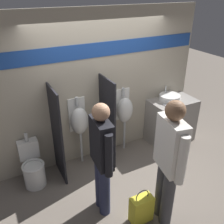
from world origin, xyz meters
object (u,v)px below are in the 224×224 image
object	(u,v)px
sink_basin	(170,97)
urinal_far	(125,110)
person_with_lanyard	(169,160)
cell_phone	(166,105)
person_in_vest	(102,156)
shopping_bag	(141,209)
urinal_near_counter	(79,121)
toilet	(33,168)

from	to	relation	value
sink_basin	urinal_far	xyz separation A→B (m)	(-0.98, 0.11, -0.11)
urinal_far	person_with_lanyard	size ratio (longest dim) A/B	0.70
cell_phone	person_in_vest	size ratio (longest dim) A/B	0.08
shopping_bag	urinal_near_counter	bearing A→B (deg)	98.54
urinal_near_counter	shopping_bag	distance (m)	1.78
sink_basin	toilet	distance (m)	2.89
person_with_lanyard	shopping_bag	world-z (taller)	person_with_lanyard
urinal_near_counter	toilet	bearing A→B (deg)	-169.48
sink_basin	urinal_near_counter	size ratio (longest dim) A/B	0.33
cell_phone	shopping_bag	world-z (taller)	cell_phone
person_in_vest	toilet	bearing A→B (deg)	42.02
urinal_far	shopping_bag	size ratio (longest dim) A/B	2.33
sink_basin	shopping_bag	bearing A→B (deg)	-137.19
shopping_bag	cell_phone	bearing A→B (deg)	43.69
toilet	person_with_lanyard	size ratio (longest dim) A/B	0.47
urinal_far	toilet	bearing A→B (deg)	-174.69
cell_phone	urinal_far	distance (m)	0.80
cell_phone	sink_basin	bearing A→B (deg)	36.86
shopping_bag	person_with_lanyard	bearing A→B (deg)	-18.04
sink_basin	urinal_near_counter	bearing A→B (deg)	176.58
sink_basin	shopping_bag	distance (m)	2.37
urinal_near_counter	shopping_bag	xyz separation A→B (m)	(0.25, -1.64, -0.65)
sink_basin	toilet	size ratio (longest dim) A/B	0.49
sink_basin	cell_phone	distance (m)	0.30
urinal_near_counter	shopping_bag	bearing A→B (deg)	-81.46
sink_basin	person_with_lanyard	xyz separation A→B (m)	(-1.35, -1.62, 0.04)
toilet	shopping_bag	bearing A→B (deg)	-51.69
sink_basin	person_with_lanyard	world-z (taller)	person_with_lanyard
cell_phone	person_in_vest	world-z (taller)	person_in_vest
person_in_vest	person_with_lanyard	distance (m)	0.87
urinal_far	cell_phone	bearing A→B (deg)	-21.09
toilet	urinal_far	bearing A→B (deg)	5.31
toilet	person_in_vest	bearing A→B (deg)	-52.81
urinal_far	person_in_vest	distance (m)	1.59
person_in_vest	shopping_bag	world-z (taller)	person_in_vest
sink_basin	person_with_lanyard	bearing A→B (deg)	-129.69
toilet	sink_basin	bearing A→B (deg)	1.16
sink_basin	cell_phone	bearing A→B (deg)	-143.14
urinal_far	shopping_bag	world-z (taller)	urinal_far
urinal_far	shopping_bag	bearing A→B (deg)	-112.19
person_with_lanyard	sink_basin	bearing A→B (deg)	-28.95
sink_basin	toilet	xyz separation A→B (m)	(-2.81, -0.06, -0.67)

